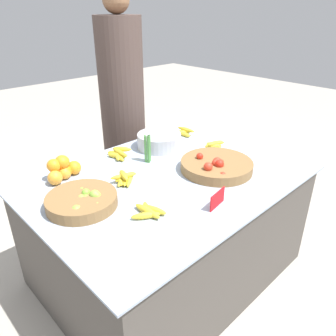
% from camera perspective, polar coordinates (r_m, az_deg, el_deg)
% --- Properties ---
extents(ground_plane, '(12.00, 12.00, 0.00)m').
position_cam_1_polar(ground_plane, '(2.25, -0.00, -17.11)').
color(ground_plane, '#ADA599').
extents(market_table, '(1.51, 1.12, 0.69)m').
position_cam_1_polar(market_table, '(2.02, -0.00, -10.02)').
color(market_table, '#4C4742').
rests_on(market_table, ground_plane).
extents(lime_bowl, '(0.34, 0.34, 0.08)m').
position_cam_1_polar(lime_bowl, '(1.61, -14.65, -5.55)').
color(lime_bowl, olive).
rests_on(lime_bowl, market_table).
extents(tomato_basket, '(0.42, 0.42, 0.10)m').
position_cam_1_polar(tomato_basket, '(1.91, 8.46, 0.44)').
color(tomato_basket, olive).
rests_on(tomato_basket, market_table).
extents(orange_pile, '(0.21, 0.12, 0.13)m').
position_cam_1_polar(orange_pile, '(1.88, -17.86, -0.26)').
color(orange_pile, orange).
rests_on(orange_pile, market_table).
extents(metal_bowl, '(0.29, 0.29, 0.10)m').
position_cam_1_polar(metal_bowl, '(2.19, -1.54, 4.75)').
color(metal_bowl, '#B7B7BF').
rests_on(metal_bowl, market_table).
extents(price_sign, '(0.13, 0.03, 0.08)m').
position_cam_1_polar(price_sign, '(1.57, 8.59, -5.36)').
color(price_sign, red).
rests_on(price_sign, market_table).
extents(veg_bundle, '(0.04, 0.04, 0.17)m').
position_cam_1_polar(veg_bundle, '(1.98, -3.53, 3.34)').
color(veg_bundle, '#4C8E42').
rests_on(veg_bundle, market_table).
extents(banana_bunch_front_right, '(0.16, 0.16, 0.06)m').
position_cam_1_polar(banana_bunch_front_right, '(1.79, -7.63, -1.73)').
color(banana_bunch_front_right, yellow).
rests_on(banana_bunch_front_right, market_table).
extents(banana_bunch_middle_left, '(0.14, 0.12, 0.05)m').
position_cam_1_polar(banana_bunch_middle_left, '(2.22, 8.00, 4.05)').
color(banana_bunch_middle_left, yellow).
rests_on(banana_bunch_middle_left, market_table).
extents(banana_bunch_middle_right, '(0.16, 0.16, 0.03)m').
position_cam_1_polar(banana_bunch_middle_right, '(1.51, -3.41, -7.54)').
color(banana_bunch_middle_right, yellow).
rests_on(banana_bunch_middle_right, market_table).
extents(banana_bunch_front_center, '(0.17, 0.16, 0.05)m').
position_cam_1_polar(banana_bunch_front_center, '(2.44, 2.70, 6.31)').
color(banana_bunch_front_center, yellow).
rests_on(banana_bunch_front_center, market_table).
extents(banana_bunch_back_center, '(0.15, 0.18, 0.06)m').
position_cam_1_polar(banana_bunch_back_center, '(2.08, -8.60, 2.47)').
color(banana_bunch_back_center, yellow).
rests_on(banana_bunch_back_center, market_table).
extents(vendor_person, '(0.35, 0.35, 1.68)m').
position_cam_1_polar(vendor_person, '(2.68, -7.84, 9.46)').
color(vendor_person, '#473833').
rests_on(vendor_person, ground_plane).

